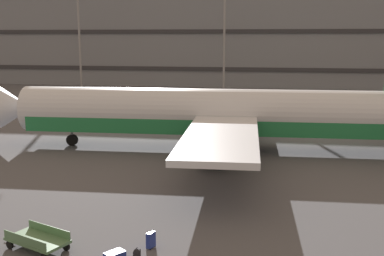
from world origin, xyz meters
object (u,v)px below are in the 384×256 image
backpack_navy (137,254)px  suitcase_large (151,240)px  baggage_cart (37,240)px  airliner (220,114)px  suitcase_black (115,255)px

backpack_navy → suitcase_large: bearing=74.7°
baggage_cart → airliner: bearing=73.3°
suitcase_black → suitcase_large: (1.20, 1.08, 0.25)m
airliner → suitcase_large: bearing=-93.2°
suitcase_large → baggage_cart: 4.62m
suitcase_black → backpack_navy: backpack_navy is taller
suitcase_black → backpack_navy: bearing=-0.6°
suitcase_large → baggage_cart: bearing=-169.0°
suitcase_large → suitcase_black: bearing=-138.0°
backpack_navy → baggage_cart: bearing=177.2°
airliner → backpack_navy: airliner is taller
backpack_navy → baggage_cart: 4.25m
airliner → suitcase_large: 17.83m
airliner → suitcase_large: (-1.00, -17.63, -2.44)m
baggage_cart → suitcase_large: bearing=11.0°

